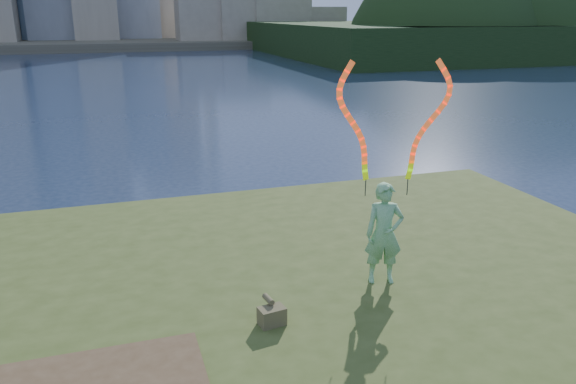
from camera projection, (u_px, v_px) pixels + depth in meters
name	position (u px, v px, depth m)	size (l,w,h in m)	color
ground	(215.00, 318.00, 10.36)	(320.00, 320.00, 0.00)	#192640
grassy_knoll	(244.00, 375.00, 8.18)	(20.00, 18.00, 0.80)	#364518
far_shore	(111.00, 41.00, 96.26)	(320.00, 40.00, 1.20)	#484335
wooded_hill	(540.00, 50.00, 82.04)	(78.00, 50.00, 63.00)	black
woman_with_ribbons	(386.00, 207.00, 9.65)	(2.06, 0.70, 4.18)	#17771D
canvas_bag	(272.00, 315.00, 8.62)	(0.43, 0.49, 0.38)	brown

